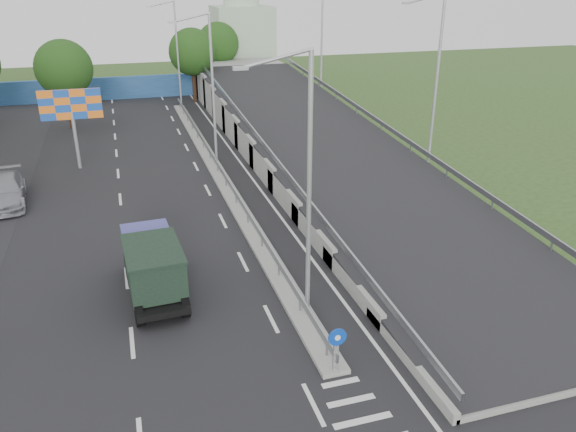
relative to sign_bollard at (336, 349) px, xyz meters
name	(u,v)px	position (x,y,z in m)	size (l,w,h in m)	color
ground	(361,419)	(0.00, -2.17, -1.03)	(160.00, 160.00, 0.00)	#2D4C1E
road_surface	(181,199)	(-3.00, 17.83, -1.03)	(26.00, 90.00, 0.04)	black
median	(218,173)	(0.00, 21.83, -0.93)	(1.00, 44.00, 0.20)	gray
overpass_ramp	(322,140)	(7.50, 21.83, 0.72)	(10.00, 50.00, 3.50)	gray
median_guardrail	(217,163)	(0.00, 21.83, -0.28)	(0.09, 44.00, 0.71)	gray
sign_bollard	(336,349)	(0.00, 0.00, 0.00)	(0.64, 0.23, 1.67)	black
lamp_post_near	(304,176)	(0.11, 3.83, 4.77)	(2.74, 0.18, 10.08)	#B2B5B7
lamp_post_mid	(210,83)	(0.11, 23.83, 4.77)	(2.74, 0.18, 10.08)	#B2B5B7
lamp_post_far	(175,49)	(0.11, 43.83, 4.77)	(2.74, 0.18, 10.08)	#B2B5B7
blue_wall	(134,87)	(-4.00, 49.83, 0.17)	(30.00, 0.50, 2.40)	navy
church	(242,37)	(10.00, 57.83, 4.28)	(7.00, 7.00, 13.80)	#B2CCAD
billboard	(71,109)	(-9.00, 25.83, 3.15)	(4.00, 0.24, 5.50)	#B2B5B7
tree_left_mid	(64,69)	(-10.00, 37.83, 4.14)	(4.80, 4.80, 7.60)	black
tree_median_far	(192,52)	(2.00, 45.83, 4.14)	(4.80, 4.80, 7.60)	black
tree_ramp_far	(218,43)	(6.00, 52.83, 4.14)	(4.80, 4.80, 7.60)	black
dump_truck	(152,264)	(-5.38, 7.21, 0.34)	(2.39, 5.73, 2.48)	black
parked_car_d	(4,191)	(-12.94, 20.10, -0.23)	(2.26, 5.57, 1.62)	gray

